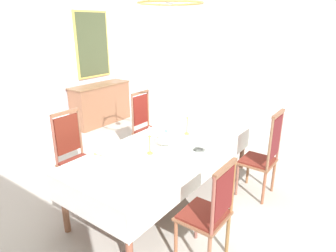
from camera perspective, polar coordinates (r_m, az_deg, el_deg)
ground at (r=4.17m, az=-1.00°, el=-12.66°), size 6.45×6.34×0.04m
back_wall at (r=6.08m, az=-26.51°, el=11.31°), size 6.45×0.08×3.09m
right_wall at (r=6.47m, az=17.13°, el=12.83°), size 0.08×6.34×3.09m
dining_table at (r=3.78m, az=0.38°, el=-4.36°), size 2.77×1.15×0.74m
tablecloth at (r=3.78m, az=0.38°, el=-4.34°), size 2.79×1.17×0.31m
chair_south_a at (r=2.85m, az=8.03°, el=-16.01°), size 0.44×0.42×1.06m
chair_north_a at (r=4.00m, az=-17.52°, el=-5.35°), size 0.44×0.42×1.15m
chair_south_b at (r=3.99m, az=18.03°, el=-5.28°), size 0.44×0.42×1.18m
chair_north_b at (r=4.89m, az=-4.19°, el=0.07°), size 0.44×0.42×1.14m
soup_tureen at (r=3.66m, az=-0.37°, el=-2.34°), size 0.25×0.25×0.20m
candlestick_west at (r=3.41m, az=-3.55°, el=-3.36°), size 0.07×0.07×0.34m
candlestick_east at (r=4.01m, az=3.73°, el=0.32°), size 0.07×0.07×0.36m
bowl_near_left at (r=4.86m, az=4.53°, el=2.29°), size 0.19×0.19×0.05m
bowl_near_right at (r=3.58m, az=-12.07°, el=-4.69°), size 0.16×0.16×0.03m
bowl_far_left at (r=3.06m, az=0.06°, el=-8.48°), size 0.16×0.16×0.04m
bowl_far_right at (r=3.51m, az=5.95°, el=-4.79°), size 0.19×0.19×0.04m
spoon_primary at (r=4.99m, az=5.04°, el=2.46°), size 0.04×0.18×0.01m
spoon_secondary at (r=3.53m, az=-13.70°, el=-5.37°), size 0.05×0.18×0.01m
sideboard at (r=6.85m, az=-12.85°, el=4.22°), size 1.44×0.48×0.90m
framed_painting at (r=6.90m, az=-14.44°, el=15.02°), size 0.90×0.05×1.42m
chandelier at (r=3.47m, az=0.45°, el=22.94°), size 0.75×0.73×0.66m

